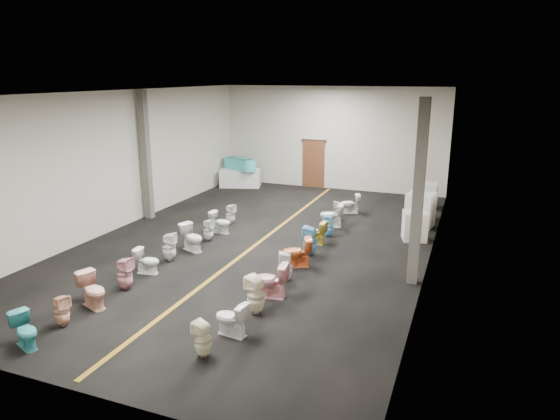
# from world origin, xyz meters

# --- Properties ---
(floor) EXTENTS (16.00, 16.00, 0.00)m
(floor) POSITION_xyz_m (0.00, 0.00, 0.00)
(floor) COLOR black
(floor) RESTS_ON ground
(ceiling) EXTENTS (16.00, 16.00, 0.00)m
(ceiling) POSITION_xyz_m (0.00, 0.00, 4.50)
(ceiling) COLOR black
(ceiling) RESTS_ON ground
(wall_back) EXTENTS (10.00, 0.00, 10.00)m
(wall_back) POSITION_xyz_m (0.00, 8.00, 2.25)
(wall_back) COLOR #BCB5A0
(wall_back) RESTS_ON ground
(wall_front) EXTENTS (10.00, 0.00, 10.00)m
(wall_front) POSITION_xyz_m (0.00, -8.00, 2.25)
(wall_front) COLOR #BCB5A0
(wall_front) RESTS_ON ground
(wall_left) EXTENTS (0.00, 16.00, 16.00)m
(wall_left) POSITION_xyz_m (-5.00, 0.00, 2.25)
(wall_left) COLOR #BCB5A0
(wall_left) RESTS_ON ground
(wall_right) EXTENTS (0.00, 16.00, 16.00)m
(wall_right) POSITION_xyz_m (5.00, 0.00, 2.25)
(wall_right) COLOR #BCB5A0
(wall_right) RESTS_ON ground
(aisle_stripe) EXTENTS (0.12, 15.60, 0.01)m
(aisle_stripe) POSITION_xyz_m (0.00, 0.00, 0.00)
(aisle_stripe) COLOR #8E6414
(aisle_stripe) RESTS_ON floor
(back_door) EXTENTS (1.00, 0.10, 2.10)m
(back_door) POSITION_xyz_m (-0.80, 7.94, 1.05)
(back_door) COLOR #562D19
(back_door) RESTS_ON floor
(door_frame) EXTENTS (1.15, 0.08, 0.10)m
(door_frame) POSITION_xyz_m (-0.80, 7.95, 2.12)
(door_frame) COLOR #331C11
(door_frame) RESTS_ON back_door
(column_left) EXTENTS (0.25, 0.25, 4.50)m
(column_left) POSITION_xyz_m (-4.75, 1.00, 2.25)
(column_left) COLOR #59544C
(column_left) RESTS_ON floor
(column_right) EXTENTS (0.25, 0.25, 4.50)m
(column_right) POSITION_xyz_m (4.75, -1.50, 2.25)
(column_right) COLOR #59544C
(column_right) RESTS_ON floor
(display_table) EXTENTS (1.99, 1.40, 0.80)m
(display_table) POSITION_xyz_m (-3.95, 6.85, 0.40)
(display_table) COLOR silver
(display_table) RESTS_ON floor
(bathtub) EXTENTS (1.77, 1.13, 0.55)m
(bathtub) POSITION_xyz_m (-3.95, 6.85, 1.07)
(bathtub) COLOR #44C3BE
(bathtub) RESTS_ON display_table
(appliance_crate_a) EXTENTS (0.86, 0.86, 0.90)m
(appliance_crate_a) POSITION_xyz_m (4.40, 1.89, 0.45)
(appliance_crate_a) COLOR silver
(appliance_crate_a) RESTS_ON floor
(appliance_crate_b) EXTENTS (0.97, 0.97, 1.16)m
(appliance_crate_b) POSITION_xyz_m (4.40, 3.36, 0.58)
(appliance_crate_b) COLOR white
(appliance_crate_b) RESTS_ON floor
(appliance_crate_c) EXTENTS (0.84, 0.84, 0.78)m
(appliance_crate_c) POSITION_xyz_m (4.40, 4.42, 0.39)
(appliance_crate_c) COLOR silver
(appliance_crate_c) RESTS_ON floor
(appliance_crate_d) EXTENTS (0.73, 0.73, 0.98)m
(appliance_crate_d) POSITION_xyz_m (4.40, 5.99, 0.49)
(appliance_crate_d) COLOR silver
(appliance_crate_d) RESTS_ON floor
(toilet_left_0) EXTENTS (0.76, 0.60, 0.68)m
(toilet_left_0) POSITION_xyz_m (-1.67, -7.25, 0.34)
(toilet_left_0) COLOR teal
(toilet_left_0) RESTS_ON floor
(toilet_left_1) EXTENTS (0.39, 0.38, 0.68)m
(toilet_left_1) POSITION_xyz_m (-1.65, -6.37, 0.34)
(toilet_left_1) COLOR #E4AA89
(toilet_left_1) RESTS_ON floor
(toilet_left_2) EXTENTS (0.88, 0.69, 0.79)m
(toilet_left_2) POSITION_xyz_m (-1.66, -5.43, 0.39)
(toilet_left_2) COLOR #EAA88F
(toilet_left_2) RESTS_ON floor
(toilet_left_3) EXTENTS (0.37, 0.37, 0.81)m
(toilet_left_3) POSITION_xyz_m (-1.59, -4.43, 0.41)
(toilet_left_3) COLOR #D6989D
(toilet_left_3) RESTS_ON floor
(toilet_left_4) EXTENTS (0.68, 0.43, 0.67)m
(toilet_left_4) POSITION_xyz_m (-1.71, -3.38, 0.33)
(toilet_left_4) COLOR white
(toilet_left_4) RESTS_ON floor
(toilet_left_5) EXTENTS (0.44, 0.44, 0.81)m
(toilet_left_5) POSITION_xyz_m (-1.68, -2.41, 0.40)
(toilet_left_5) COLOR silver
(toilet_left_5) RESTS_ON floor
(toilet_left_6) EXTENTS (0.89, 0.70, 0.79)m
(toilet_left_6) POSITION_xyz_m (-1.53, -1.46, 0.40)
(toilet_left_6) COLOR white
(toilet_left_6) RESTS_ON floor
(toilet_left_7) EXTENTS (0.34, 0.33, 0.69)m
(toilet_left_7) POSITION_xyz_m (-1.52, -0.51, 0.35)
(toilet_left_7) COLOR silver
(toilet_left_7) RESTS_ON floor
(toilet_left_8) EXTENTS (0.71, 0.42, 0.71)m
(toilet_left_8) POSITION_xyz_m (-1.55, 0.34, 0.35)
(toilet_left_8) COLOR white
(toilet_left_8) RESTS_ON floor
(toilet_left_9) EXTENTS (0.35, 0.34, 0.71)m
(toilet_left_9) POSITION_xyz_m (-1.67, 1.30, 0.36)
(toilet_left_9) COLOR silver
(toilet_left_9) RESTS_ON floor
(toilet_right_0) EXTENTS (0.39, 0.38, 0.70)m
(toilet_right_0) POSITION_xyz_m (1.61, -6.34, 0.35)
(toilet_right_0) COLOR beige
(toilet_right_0) RESTS_ON floor
(toilet_right_1) EXTENTS (0.75, 0.49, 0.71)m
(toilet_right_1) POSITION_xyz_m (1.74, -5.45, 0.36)
(toilet_right_1) COLOR white
(toilet_right_1) RESTS_ON floor
(toilet_right_2) EXTENTS (0.51, 0.51, 0.86)m
(toilet_right_2) POSITION_xyz_m (1.82, -4.43, 0.43)
(toilet_right_2) COLOR #F3E5C4
(toilet_right_2) RESTS_ON floor
(toilet_right_3) EXTENTS (0.88, 0.58, 0.84)m
(toilet_right_3) POSITION_xyz_m (1.80, -3.57, 0.42)
(toilet_right_3) COLOR #F9ABB3
(toilet_right_3) RESTS_ON floor
(toilet_right_4) EXTENTS (0.44, 0.44, 0.75)m
(toilet_right_4) POSITION_xyz_m (1.78, -2.52, 0.38)
(toilet_right_4) COLOR white
(toilet_right_4) RESTS_ON floor
(toilet_right_5) EXTENTS (0.90, 0.73, 0.80)m
(toilet_right_5) POSITION_xyz_m (1.74, -1.54, 0.40)
(toilet_right_5) COLOR orange
(toilet_right_5) RESTS_ON floor
(toilet_right_6) EXTENTS (0.41, 0.40, 0.86)m
(toilet_right_6) POSITION_xyz_m (1.80, -0.59, 0.43)
(toilet_right_6) COLOR #64AED1
(toilet_right_6) RESTS_ON floor
(toilet_right_7) EXTENTS (0.72, 0.41, 0.73)m
(toilet_right_7) POSITION_xyz_m (1.63, 0.40, 0.36)
(toilet_right_7) COLOR gold
(toilet_right_7) RESTS_ON floor
(toilet_right_8) EXTENTS (0.39, 0.38, 0.70)m
(toilet_right_8) POSITION_xyz_m (1.82, 1.26, 0.35)
(toilet_right_8) COLOR #70C6EF
(toilet_right_8) RESTS_ON floor
(toilet_right_9) EXTENTS (0.86, 0.60, 0.80)m
(toilet_right_9) POSITION_xyz_m (1.63, 2.30, 0.40)
(toilet_right_9) COLOR white
(toilet_right_9) RESTS_ON floor
(toilet_right_10) EXTENTS (0.38, 0.37, 0.68)m
(toilet_right_10) POSITION_xyz_m (1.61, 3.17, 0.34)
(toilet_right_10) COLOR beige
(toilet_right_10) RESTS_ON floor
(toilet_right_11) EXTENTS (0.81, 0.64, 0.73)m
(toilet_right_11) POSITION_xyz_m (1.82, 4.18, 0.36)
(toilet_right_11) COLOR white
(toilet_right_11) RESTS_ON floor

